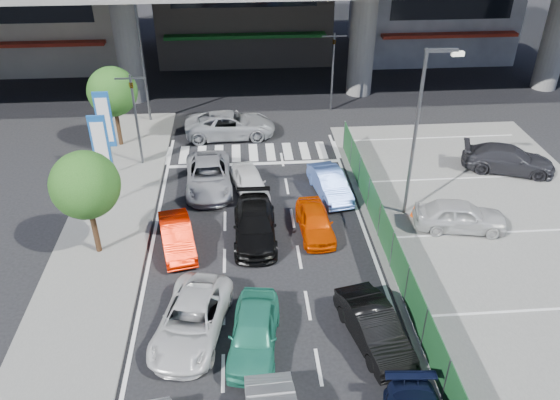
{
  "coord_description": "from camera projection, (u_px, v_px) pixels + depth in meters",
  "views": [
    {
      "loc": [
        -0.68,
        -15.42,
        14.47
      ],
      "look_at": [
        0.84,
        3.91,
        2.36
      ],
      "focal_mm": 35.0,
      "sensor_mm": 36.0,
      "label": 1
    }
  ],
  "objects": [
    {
      "name": "ground",
      "position": [
        266.0,
        308.0,
        20.75
      ],
      "size": [
        120.0,
        120.0,
        0.0
      ],
      "primitive_type": "plane",
      "color": "black",
      "rests_on": "ground"
    },
    {
      "name": "parking_lot",
      "position": [
        522.0,
        260.0,
        23.16
      ],
      "size": [
        12.0,
        28.0,
        0.06
      ],
      "primitive_type": "cube",
      "color": "#626260",
      "rests_on": "ground"
    },
    {
      "name": "sidewalk_left",
      "position": [
        100.0,
        251.0,
        23.63
      ],
      "size": [
        4.0,
        30.0,
        0.12
      ],
      "primitive_type": "cube",
      "color": "#626260",
      "rests_on": "ground"
    },
    {
      "name": "fence_run",
      "position": [
        398.0,
        266.0,
        21.47
      ],
      "size": [
        0.16,
        22.0,
        1.8
      ],
      "primitive_type": null,
      "color": "#1B4F26",
      "rests_on": "ground"
    },
    {
      "name": "traffic_light_left",
      "position": [
        133.0,
        98.0,
        28.4
      ],
      "size": [
        1.6,
        1.24,
        5.2
      ],
      "color": "#595B60",
      "rests_on": "ground"
    },
    {
      "name": "traffic_light_right",
      "position": [
        334.0,
        53.0,
        35.1
      ],
      "size": [
        1.6,
        1.24,
        5.2
      ],
      "color": "#595B60",
      "rests_on": "ground"
    },
    {
      "name": "street_lamp_right",
      "position": [
        421.0,
        122.0,
        23.78
      ],
      "size": [
        1.65,
        0.22,
        8.0
      ],
      "color": "#595B60",
      "rests_on": "ground"
    },
    {
      "name": "street_lamp_left",
      "position": [
        144.0,
        49.0,
        33.02
      ],
      "size": [
        1.65,
        0.22,
        8.0
      ],
      "color": "#595B60",
      "rests_on": "ground"
    },
    {
      "name": "signboard_near",
      "position": [
        101.0,
        148.0,
        25.41
      ],
      "size": [
        0.8,
        0.14,
        4.7
      ],
      "color": "#595B60",
      "rests_on": "ground"
    },
    {
      "name": "signboard_far",
      "position": [
        105.0,
        122.0,
        27.92
      ],
      "size": [
        0.8,
        0.14,
        4.7
      ],
      "color": "#595B60",
      "rests_on": "ground"
    },
    {
      "name": "tree_near",
      "position": [
        85.0,
        185.0,
        21.87
      ],
      "size": [
        2.8,
        2.8,
        4.8
      ],
      "color": "#382314",
      "rests_on": "ground"
    },
    {
      "name": "tree_far",
      "position": [
        112.0,
        92.0,
        30.7
      ],
      "size": [
        2.8,
        2.8,
        4.8
      ],
      "color": "#382314",
      "rests_on": "ground"
    },
    {
      "name": "sedan_white_mid_left",
      "position": [
        192.0,
        320.0,
        19.28
      ],
      "size": [
        3.11,
        5.07,
        1.31
      ],
      "primitive_type": "imported",
      "rotation": [
        0.0,
        0.0,
        -0.21
      ],
      "color": "silver",
      "rests_on": "ground"
    },
    {
      "name": "taxi_teal_mid",
      "position": [
        254.0,
        332.0,
        18.75
      ],
      "size": [
        2.16,
        4.23,
        1.38
      ],
      "primitive_type": "imported",
      "rotation": [
        0.0,
        0.0,
        -0.14
      ],
      "color": "#2B8E72",
      "rests_on": "ground"
    },
    {
      "name": "hatch_black_mid_right",
      "position": [
        374.0,
        327.0,
        18.97
      ],
      "size": [
        2.3,
        4.28,
        1.34
      ],
      "primitive_type": "imported",
      "rotation": [
        0.0,
        0.0,
        0.23
      ],
      "color": "black",
      "rests_on": "ground"
    },
    {
      "name": "taxi_orange_left",
      "position": [
        177.0,
        237.0,
        23.62
      ],
      "size": [
        2.02,
        3.91,
        1.23
      ],
      "primitive_type": "imported",
      "rotation": [
        0.0,
        0.0,
        0.2
      ],
      "color": "red",
      "rests_on": "ground"
    },
    {
      "name": "sedan_black_mid",
      "position": [
        255.0,
        225.0,
        24.28
      ],
      "size": [
        1.95,
        4.65,
        1.34
      ],
      "primitive_type": "imported",
      "rotation": [
        0.0,
        0.0,
        -0.01
      ],
      "color": "black",
      "rests_on": "ground"
    },
    {
      "name": "taxi_orange_right",
      "position": [
        315.0,
        222.0,
        24.6
      ],
      "size": [
        1.63,
        3.68,
        1.23
      ],
      "primitive_type": "imported",
      "rotation": [
        0.0,
        0.0,
        0.05
      ],
      "color": "#E34300",
      "rests_on": "ground"
    },
    {
      "name": "wagon_silver_front_left",
      "position": [
        208.0,
        176.0,
        27.99
      ],
      "size": [
        2.54,
        5.07,
        1.38
      ],
      "primitive_type": "imported",
      "rotation": [
        0.0,
        0.0,
        0.05
      ],
      "color": "#9E9FA5",
      "rests_on": "ground"
    },
    {
      "name": "sedan_white_front_mid",
      "position": [
        250.0,
        182.0,
        27.59
      ],
      "size": [
        2.16,
        3.85,
        1.24
      ],
      "primitive_type": "imported",
      "rotation": [
        0.0,
        0.0,
        0.2
      ],
      "color": "white",
      "rests_on": "ground"
    },
    {
      "name": "kei_truck_front_right",
      "position": [
        330.0,
        184.0,
        27.44
      ],
      "size": [
        1.98,
        4.0,
        1.26
      ],
      "primitive_type": "imported",
      "rotation": [
        0.0,
        0.0,
        0.17
      ],
      "color": "#5F8AEF",
      "rests_on": "ground"
    },
    {
      "name": "crossing_wagon_silver",
      "position": [
        230.0,
        125.0,
        33.24
      ],
      "size": [
        5.51,
        2.62,
        1.52
      ],
      "primitive_type": "imported",
      "rotation": [
        0.0,
        0.0,
        1.59
      ],
      "color": "#A1A3A8",
      "rests_on": "ground"
    },
    {
      "name": "parked_sedan_white",
      "position": [
        460.0,
        216.0,
        24.75
      ],
      "size": [
        4.35,
        2.31,
        1.41
      ],
      "primitive_type": "imported",
      "rotation": [
        0.0,
        0.0,
        1.41
      ],
      "color": "silver",
      "rests_on": "parking_lot"
    },
    {
      "name": "parked_sedan_dgrey",
      "position": [
        508.0,
        159.0,
        29.43
      ],
      "size": [
        5.19,
        3.41,
        1.4
      ],
      "primitive_type": "imported",
      "rotation": [
        0.0,
        0.0,
        1.24
      ],
      "color": "#2C2B30",
      "rests_on": "parking_lot"
    },
    {
      "name": "traffic_cone",
      "position": [
        414.0,
        210.0,
        25.83
      ],
      "size": [
        0.37,
        0.37,
        0.65
      ],
      "primitive_type": "cone",
      "rotation": [
        0.0,
        0.0,
        -0.13
      ],
      "color": "#F0490D",
      "rests_on": "parking_lot"
    }
  ]
}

